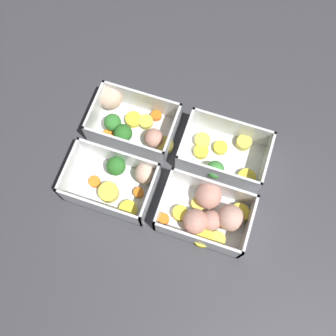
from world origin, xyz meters
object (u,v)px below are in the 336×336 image
object	(u,v)px
container_far_left	(209,214)
container_far_right	(118,181)
container_near_left	(223,155)
container_near_right	(130,122)

from	to	relation	value
container_far_left	container_far_right	xyz separation A→B (m)	(0.19, -0.01, -0.00)
container_near_left	container_near_right	size ratio (longest dim) A/B	0.91
container_near_right	container_far_right	distance (m)	0.13
container_near_right	container_far_left	size ratio (longest dim) A/B	1.08
container_near_left	container_far_left	bearing A→B (deg)	93.54
container_far_right	container_near_left	bearing A→B (deg)	-146.55
container_near_right	container_far_left	xyz separation A→B (m)	(-0.21, 0.13, 0.00)
container_near_left	container_near_right	distance (m)	0.20
container_near_left	container_near_right	xyz separation A→B (m)	(0.20, -0.01, 0.00)
container_far_left	container_far_right	distance (m)	0.19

